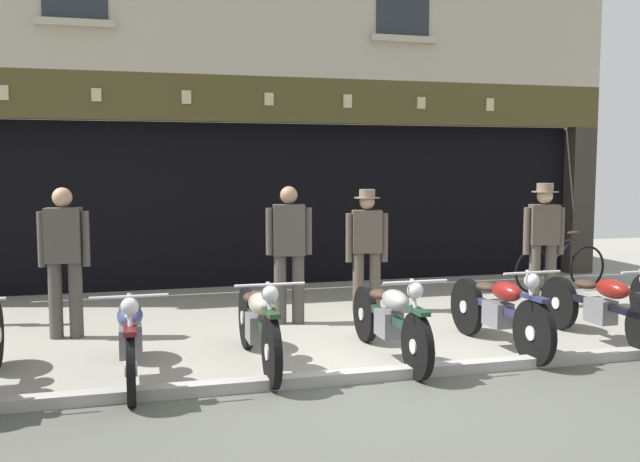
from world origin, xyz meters
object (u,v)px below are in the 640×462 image
motorcycle_center_left (258,323)px  motorcycle_center_right (499,309)px  advert_board_near (359,172)px  motorcycle_right (602,306)px  motorcycle_center (390,318)px  leaning_bicycle (561,267)px  salesman_left (64,255)px  motorcycle_left (131,336)px  assistant_far_right (544,238)px  shopkeeper_center (289,248)px  salesman_right (367,244)px

motorcycle_center_left → motorcycle_center_right: 2.56m
motorcycle_center_right → advert_board_near: size_ratio=1.97×
motorcycle_center_right → motorcycle_right: motorcycle_center_right is taller
motorcycle_center → leaning_bicycle: 4.94m
salesman_left → motorcycle_left: bearing=118.9°
leaning_bicycle → salesman_left: bearing=92.1°
motorcycle_right → salesman_left: (-5.63, 1.79, 0.52)m
assistant_far_right → advert_board_near: size_ratio=1.70×
motorcycle_center → salesman_left: (-3.20, 1.75, 0.53)m
motorcycle_center_right → shopkeeper_center: 2.61m
motorcycle_center_left → shopkeeper_center: (0.69, 1.72, 0.51)m
shopkeeper_center → motorcycle_right: bearing=157.3°
salesman_right → leaning_bicycle: (3.43, 0.72, -0.53)m
salesman_left → leaning_bicycle: size_ratio=0.98×
salesman_right → assistant_far_right: assistant_far_right is taller
motorcycle_left → motorcycle_center: size_ratio=0.98×
salesman_left → motorcycle_center: bearing=158.9°
salesman_right → motorcycle_center: bearing=88.3°
motorcycle_center_left → salesman_left: bearing=-41.2°
motorcycle_left → shopkeeper_center: bearing=-135.4°
assistant_far_right → motorcycle_right: bearing=88.6°
salesman_left → advert_board_near: advert_board_near is taller
assistant_far_right → salesman_left: bearing=15.4°
motorcycle_center_left → motorcycle_center: motorcycle_center_left is taller
motorcycle_left → shopkeeper_center: shopkeeper_center is taller
advert_board_near → motorcycle_right: bearing=-75.6°
shopkeeper_center → leaning_bicycle: (4.58, 1.16, -0.57)m
assistant_far_right → leaning_bicycle: assistant_far_right is taller
motorcycle_center_left → salesman_right: size_ratio=1.27×
salesman_right → advert_board_near: bearing=-94.3°
motorcycle_left → leaning_bicycle: bearing=-155.2°
motorcycle_center_left → salesman_left: (-1.89, 1.67, 0.51)m
motorcycle_left → leaning_bicycle: leaning_bicycle is taller
motorcycle_center_left → salesman_left: salesman_left is taller
assistant_far_right → leaning_bicycle: 1.54m
salesman_left → shopkeeper_center: salesman_left is taller
motorcycle_center_left → motorcycle_right: (3.74, -0.13, -0.01)m
motorcycle_center_right → leaning_bicycle: size_ratio=1.14×
shopkeeper_center → salesman_right: 1.23m
salesman_right → leaning_bicycle: 3.55m
motorcycle_left → salesman_left: size_ratio=1.18×
shopkeeper_center → leaning_bicycle: shopkeeper_center is taller
motorcycle_center_left → salesman_right: salesman_right is taller
shopkeeper_center → salesman_right: (1.15, 0.44, -0.04)m
motorcycle_center_right → advert_board_near: 4.86m
motorcycle_center → shopkeeper_center: 1.98m
salesman_left → salesman_right: 3.75m
motorcycle_left → motorcycle_center_left: (1.18, 0.14, 0.02)m
motorcycle_center_right → advert_board_near: (-0.03, 4.65, 1.40)m
motorcycle_right → assistant_far_right: bearing=-107.1°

